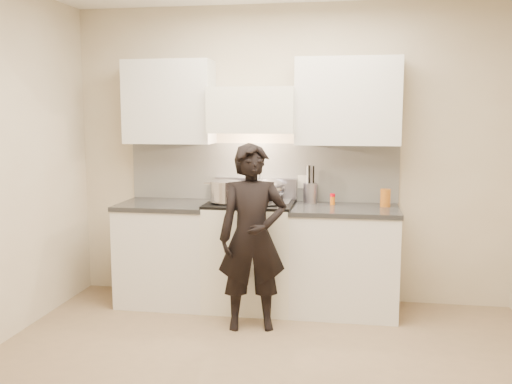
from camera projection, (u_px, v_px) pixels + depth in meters
ground_plane at (258, 379)px, 3.72m from camera, size 4.00×4.00×0.00m
room_shell at (258, 131)px, 3.88m from camera, size 4.04×3.54×2.70m
stove at (251, 254)px, 5.10m from camera, size 0.76×0.65×0.96m
counter_right at (344, 259)px, 4.96m from camera, size 0.92×0.67×0.92m
counter_left at (167, 252)px, 5.23m from camera, size 0.82×0.67×0.92m
wok at (267, 188)px, 5.14m from camera, size 0.35×0.44×0.28m
stock_pot at (226, 191)px, 4.96m from camera, size 0.39×0.28×0.18m
utensil_crock at (310, 191)px, 5.16m from camera, size 0.13×0.13×0.34m
spice_jar at (333, 199)px, 5.04m from camera, size 0.04×0.04×0.10m
oil_glass at (385, 198)px, 4.94m from camera, size 0.09×0.09×0.15m
person at (253, 237)px, 4.52m from camera, size 0.61×0.47×1.49m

